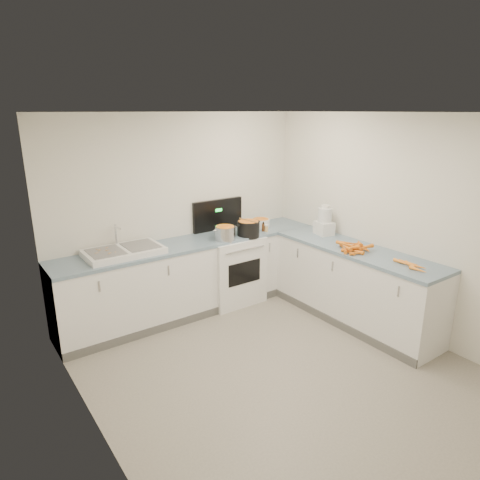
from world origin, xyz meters
TOP-DOWN VIEW (x-y plane):
  - floor at (0.00, 0.00)m, footprint 3.50×4.00m
  - ceiling at (0.00, 0.00)m, footprint 3.50×4.00m
  - wall_back at (0.00, 2.00)m, footprint 3.50×0.00m
  - wall_left at (-1.75, 0.00)m, footprint 0.00×4.00m
  - wall_right at (1.75, 0.00)m, footprint 0.00×4.00m
  - counter_back at (0.00, 1.70)m, footprint 3.50×0.62m
  - counter_right at (1.45, 0.30)m, footprint 0.62×2.20m
  - stove at (0.55, 1.69)m, footprint 0.76×0.65m
  - sink at (-0.90, 1.70)m, footprint 0.86×0.52m
  - steel_pot at (0.37, 1.52)m, footprint 0.29×0.29m
  - black_pot at (0.73, 1.51)m, footprint 0.32×0.32m
  - wooden_spoon at (0.73, 1.51)m, footprint 0.06×0.34m
  - mixing_bowl at (1.12, 1.74)m, footprint 0.32×0.32m
  - extract_bottle at (1.01, 1.55)m, footprint 0.04×0.04m
  - spice_jar at (1.03, 1.51)m, footprint 0.05×0.05m
  - food_processor at (1.56, 0.96)m, footprint 0.24×0.27m
  - carrot_pile at (1.34, 0.26)m, footprint 0.44×0.42m
  - peeled_carrots at (1.41, -0.44)m, footprint 0.17×0.42m
  - peelings at (-1.11, 1.71)m, footprint 0.22×0.28m

SIDE VIEW (x-z plane):
  - floor at x=0.00m, z-range 0.00..0.00m
  - counter_back at x=0.00m, z-range 0.00..0.94m
  - counter_right at x=1.45m, z-range 0.00..0.94m
  - stove at x=0.55m, z-range -0.21..1.15m
  - peeled_carrots at x=1.41m, z-range 0.94..0.98m
  - sink at x=-0.90m, z-range 0.82..1.13m
  - carrot_pile at x=1.34m, z-range 0.93..1.03m
  - spice_jar at x=1.03m, z-range 0.94..1.02m
  - extract_bottle at x=1.01m, z-range 0.94..1.05m
  - mixing_bowl at x=1.12m, z-range 0.94..1.06m
  - steel_pot at x=0.37m, z-range 0.92..1.11m
  - peelings at x=-1.11m, z-range 1.01..1.02m
  - black_pot at x=0.73m, z-range 0.92..1.13m
  - food_processor at x=1.56m, z-range 0.91..1.31m
  - wooden_spoon at x=0.73m, z-range 1.13..1.15m
  - wall_back at x=0.00m, z-range 0.00..2.50m
  - wall_left at x=-1.75m, z-range 0.00..2.50m
  - wall_right at x=1.75m, z-range 0.00..2.50m
  - ceiling at x=0.00m, z-range 2.50..2.50m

